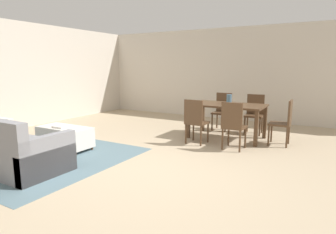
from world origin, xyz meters
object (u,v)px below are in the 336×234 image
at_px(dining_chair_head_east, 284,120).
at_px(dining_chair_near_left, 195,119).
at_px(vase_centerpiece, 229,99).
at_px(couch, 0,148).
at_px(dining_chair_far_right, 255,112).
at_px(dining_chair_near_right, 233,123).
at_px(book_on_ottoman, 61,127).
at_px(dining_table, 227,108).
at_px(ottoman_table, 65,136).
at_px(dining_chair_far_left, 223,109).

bearing_deg(dining_chair_head_east, dining_chair_near_left, -153.30).
xyz_separation_m(dining_chair_near_left, vase_centerpiece, (0.42, 0.82, 0.35)).
bearing_deg(couch, dining_chair_far_right, 56.73).
xyz_separation_m(dining_chair_near_right, dining_chair_far_right, (-0.00, 1.65, 0.00)).
relative_size(dining_chair_far_right, book_on_ottoman, 3.54).
xyz_separation_m(dining_table, vase_centerpiece, (0.04, 0.01, 0.20)).
bearing_deg(dining_chair_far_right, dining_table, -117.34).
bearing_deg(dining_table, dining_chair_far_right, 62.66).
height_order(ottoman_table, dining_table, dining_table).
height_order(ottoman_table, dining_chair_near_right, dining_chair_near_right).
bearing_deg(dining_table, dining_chair_head_east, -1.02).
xyz_separation_m(couch, vase_centerpiece, (2.52, 3.61, 0.57)).
bearing_deg(dining_chair_near_left, vase_centerpiece, 62.98).
relative_size(dining_table, dining_chair_far_left, 1.74).
xyz_separation_m(ottoman_table, dining_chair_near_left, (2.02, 1.58, 0.27)).
xyz_separation_m(dining_chair_far_right, book_on_ottoman, (-2.82, -3.27, -0.07)).
distance_m(ottoman_table, dining_chair_near_left, 2.58).
bearing_deg(dining_chair_far_left, dining_chair_head_east, -27.67).
xyz_separation_m(dining_chair_head_east, vase_centerpiece, (-1.16, 0.03, 0.35)).
xyz_separation_m(couch, dining_chair_near_left, (2.10, 2.79, 0.23)).
bearing_deg(dining_chair_far_right, dining_chair_head_east, -46.12).
height_order(dining_table, book_on_ottoman, dining_table).
xyz_separation_m(couch, book_on_ottoman, (0.07, 1.13, 0.15)).
height_order(dining_chair_far_left, vase_centerpiece, vase_centerpiece).
bearing_deg(couch, book_on_ottoman, 86.66).
bearing_deg(couch, dining_chair_near_right, 43.58).
distance_m(dining_chair_far_right, book_on_ottoman, 4.32).
relative_size(dining_chair_near_left, dining_chair_head_east, 1.00).
xyz_separation_m(dining_chair_near_right, vase_centerpiece, (-0.38, 0.86, 0.35)).
distance_m(couch, dining_chair_far_left, 4.89).
relative_size(couch, dining_chair_near_left, 2.48).
bearing_deg(dining_chair_head_east, ottoman_table, -146.54).
bearing_deg(dining_chair_near_right, book_on_ottoman, -150.15).
distance_m(ottoman_table, book_on_ottoman, 0.22).
xyz_separation_m(ottoman_table, dining_chair_head_east, (3.60, 2.38, 0.27)).
relative_size(ottoman_table, dining_table, 0.68).
bearing_deg(ottoman_table, dining_chair_near_left, 38.11).
relative_size(dining_table, vase_centerpiece, 7.52).
relative_size(dining_chair_near_right, book_on_ottoman, 3.54).
xyz_separation_m(ottoman_table, book_on_ottoman, (-0.01, -0.08, 0.20)).
bearing_deg(dining_chair_far_left, dining_chair_far_right, -0.87).
distance_m(dining_chair_near_right, dining_chair_far_right, 1.65).
relative_size(dining_chair_far_right, vase_centerpiece, 4.31).
xyz_separation_m(dining_chair_far_right, dining_chair_head_east, (0.79, -0.82, 0.00)).
height_order(couch, dining_chair_near_right, dining_chair_near_right).
bearing_deg(book_on_ottoman, dining_chair_near_left, 39.27).
bearing_deg(vase_centerpiece, couch, -124.84).
bearing_deg(vase_centerpiece, dining_table, -168.13).
distance_m(ottoman_table, dining_chair_near_right, 3.22).
bearing_deg(dining_chair_near_right, dining_chair_far_right, 90.16).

